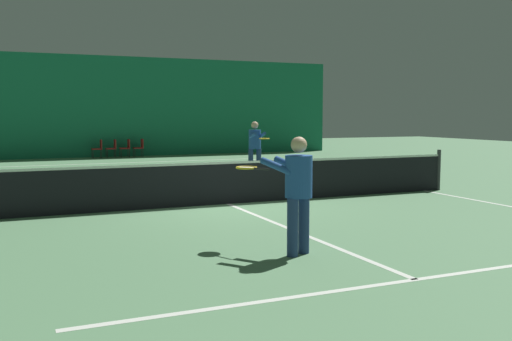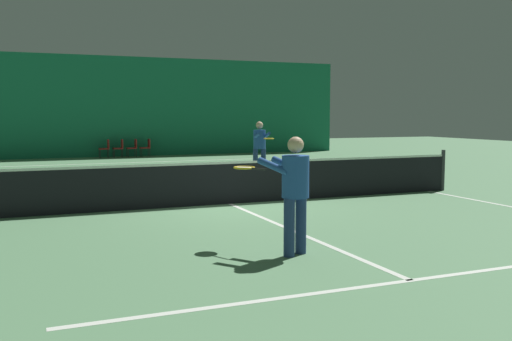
# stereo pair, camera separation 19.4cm
# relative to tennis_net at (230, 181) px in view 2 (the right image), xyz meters

# --- Properties ---
(ground_plane) EXTENTS (60.00, 60.00, 0.00)m
(ground_plane) POSITION_rel_tennis_net_xyz_m (0.00, 0.00, -0.51)
(ground_plane) COLOR #56845B
(backdrop_curtain) EXTENTS (23.00, 0.12, 4.73)m
(backdrop_curtain) POSITION_rel_tennis_net_xyz_m (0.00, 15.68, 1.85)
(backdrop_curtain) COLOR #196B4C
(backdrop_curtain) RESTS_ON ground
(court_line_baseline_far) EXTENTS (11.00, 0.10, 0.00)m
(court_line_baseline_far) POSITION_rel_tennis_net_xyz_m (0.00, 11.90, -0.51)
(court_line_baseline_far) COLOR silver
(court_line_baseline_far) RESTS_ON ground
(court_line_service_far) EXTENTS (8.25, 0.10, 0.00)m
(court_line_service_far) POSITION_rel_tennis_net_xyz_m (0.00, 6.40, -0.51)
(court_line_service_far) COLOR silver
(court_line_service_far) RESTS_ON ground
(court_line_service_near) EXTENTS (8.25, 0.10, 0.00)m
(court_line_service_near) POSITION_rel_tennis_net_xyz_m (0.00, -6.40, -0.51)
(court_line_service_near) COLOR silver
(court_line_service_near) RESTS_ON ground
(court_line_sideline_right) EXTENTS (0.10, 23.80, 0.00)m
(court_line_sideline_right) POSITION_rel_tennis_net_xyz_m (5.50, 0.00, -0.51)
(court_line_sideline_right) COLOR silver
(court_line_sideline_right) RESTS_ON ground
(court_line_centre) EXTENTS (0.10, 12.80, 0.00)m
(court_line_centre) POSITION_rel_tennis_net_xyz_m (0.00, 0.00, -0.51)
(court_line_centre) COLOR silver
(court_line_centre) RESTS_ON ground
(tennis_net) EXTENTS (12.00, 0.10, 1.07)m
(tennis_net) POSITION_rel_tennis_net_xyz_m (0.00, 0.00, 0.00)
(tennis_net) COLOR black
(tennis_net) RESTS_ON ground
(player_near) EXTENTS (0.90, 1.38, 1.68)m
(player_near) POSITION_rel_tennis_net_xyz_m (-0.74, -4.69, 0.47)
(player_near) COLOR navy
(player_near) RESTS_ON ground
(player_far) EXTENTS (0.52, 1.42, 1.76)m
(player_far) POSITION_rel_tennis_net_xyz_m (3.01, 5.41, 0.52)
(player_far) COLOR navy
(player_far) RESTS_ON ground
(courtside_chair_0) EXTENTS (0.44, 0.44, 0.84)m
(courtside_chair_0) POSITION_rel_tennis_net_xyz_m (-0.65, 15.13, -0.03)
(courtside_chair_0) COLOR #2D2D2D
(courtside_chair_0) RESTS_ON ground
(courtside_chair_1) EXTENTS (0.44, 0.44, 0.84)m
(courtside_chair_1) POSITION_rel_tennis_net_xyz_m (-0.01, 15.13, -0.03)
(courtside_chair_1) COLOR #2D2D2D
(courtside_chair_1) RESTS_ON ground
(courtside_chair_2) EXTENTS (0.44, 0.44, 0.84)m
(courtside_chair_2) POSITION_rel_tennis_net_xyz_m (0.62, 15.13, -0.03)
(courtside_chair_2) COLOR #2D2D2D
(courtside_chair_2) RESTS_ON ground
(courtside_chair_3) EXTENTS (0.44, 0.44, 0.84)m
(courtside_chair_3) POSITION_rel_tennis_net_xyz_m (1.26, 15.13, -0.03)
(courtside_chair_3) COLOR #2D2D2D
(courtside_chair_3) RESTS_ON ground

